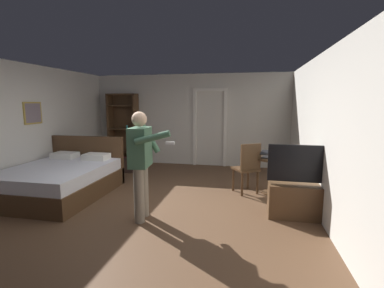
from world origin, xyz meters
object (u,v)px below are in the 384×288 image
object	(u,v)px
bookshelf	(124,126)
bed	(61,179)
tv_flatscreen	(299,196)
person_blue_shirt	(141,158)
wooden_chair	(248,166)
suitcase_dark	(126,163)
bottle_on_table	(281,154)
side_table	(272,170)
laptop	(270,156)
suitcase_small	(124,165)

from	to	relation	value
bookshelf	bed	bearing A→B (deg)	-89.08
tv_flatscreen	person_blue_shirt	world-z (taller)	person_blue_shirt
wooden_chair	suitcase_dark	distance (m)	3.45
bed	bottle_on_table	size ratio (longest dim) A/B	8.18
side_table	bed	bearing A→B (deg)	-167.65
person_blue_shirt	side_table	bearing A→B (deg)	38.72
tv_flatscreen	bottle_on_table	size ratio (longest dim) A/B	4.48
bookshelf	side_table	size ratio (longest dim) A/B	2.85
suitcase_dark	bottle_on_table	bearing A→B (deg)	-20.43
bookshelf	person_blue_shirt	size ratio (longest dim) A/B	1.23
side_table	suitcase_dark	xyz separation A→B (m)	(-3.61, 1.26, -0.31)
bed	tv_flatscreen	size ratio (longest dim) A/B	1.83
laptop	bed	bearing A→B (deg)	-168.09
suitcase_dark	suitcase_small	xyz separation A→B (m)	(0.07, -0.24, 0.01)
bookshelf	suitcase_small	xyz separation A→B (m)	(0.45, -0.99, -0.91)
bookshelf	wooden_chair	world-z (taller)	bookshelf
wooden_chair	person_blue_shirt	bearing A→B (deg)	-135.45
side_table	bottle_on_table	distance (m)	0.38
person_blue_shirt	bed	bearing A→B (deg)	159.04
tv_flatscreen	bottle_on_table	bearing A→B (deg)	100.55
suitcase_dark	bed	bearing A→B (deg)	-99.82
tv_flatscreen	side_table	size ratio (longest dim) A/B	1.62
tv_flatscreen	suitcase_small	world-z (taller)	tv_flatscreen
side_table	person_blue_shirt	size ratio (longest dim) A/B	0.43
tv_flatscreen	suitcase_small	size ratio (longest dim) A/B	2.28
bed	side_table	xyz separation A→B (m)	(3.95, 0.86, 0.16)
bookshelf	laptop	xyz separation A→B (m)	(3.95, -2.05, -0.32)
tv_flatscreen	side_table	distance (m)	1.12
suitcase_small	laptop	bearing A→B (deg)	-32.42
bookshelf	wooden_chair	distance (m)	4.14
tv_flatscreen	person_blue_shirt	bearing A→B (deg)	-166.83
side_table	tv_flatscreen	bearing A→B (deg)	-73.09
laptop	bottle_on_table	distance (m)	0.20
bed	bottle_on_table	xyz separation A→B (m)	(4.09, 0.78, 0.50)
side_table	wooden_chair	xyz separation A→B (m)	(-0.46, -0.09, 0.08)
bottle_on_table	suitcase_small	size ratio (longest dim) A/B	0.51
wooden_chair	suitcase_dark	bearing A→B (deg)	156.90
side_table	person_blue_shirt	world-z (taller)	person_blue_shirt
tv_flatscreen	suitcase_small	bearing A→B (deg)	151.75
tv_flatscreen	side_table	xyz separation A→B (m)	(-0.32, 1.06, 0.12)
side_table	wooden_chair	world-z (taller)	wooden_chair
laptop	wooden_chair	bearing A→B (deg)	-173.85
bookshelf	bottle_on_table	world-z (taller)	bookshelf
bed	bookshelf	bearing A→B (deg)	90.92
bed	bottle_on_table	bearing A→B (deg)	10.86
bed	suitcase_dark	xyz separation A→B (m)	(0.34, 2.12, -0.15)
bed	bookshelf	distance (m)	2.98
wooden_chair	suitcase_small	xyz separation A→B (m)	(-3.08, 1.10, -0.38)
wooden_chair	suitcase_dark	xyz separation A→B (m)	(-3.15, 1.34, -0.39)
side_table	bottle_on_table	bearing A→B (deg)	-29.74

